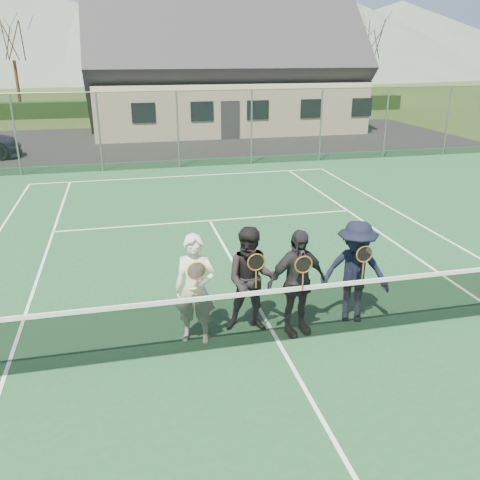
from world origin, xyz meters
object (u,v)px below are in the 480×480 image
Objects in this scene: tennis_net at (279,313)px; player_a at (195,289)px; player_c at (297,283)px; player_d at (355,272)px; player_b at (252,280)px; clubhouse at (224,59)px.

player_a reaches higher than tennis_net.
player_c is at bearing -4.45° from player_a.
player_a and player_c have the same top height.
player_a is at bearing 175.55° from player_c.
player_c is at bearing -170.65° from player_d.
player_b and player_d have the same top height.
player_b is at bearing 159.44° from player_c.
player_b is 0.73m from player_c.
player_c is (-3.64, -23.77, -3.07)m from clubhouse.
clubhouse is (4.00, 24.00, 3.45)m from tennis_net.
clubhouse reaches higher than player_a.
player_a is at bearing -178.85° from player_d.
player_c is at bearing 32.47° from tennis_net.
player_b is at bearing 123.14° from tennis_net.
clubhouse reaches higher than player_b.
player_d reaches higher than tennis_net.
player_d is at bearing 9.35° from player_c.
player_c and player_d have the same top height.
clubhouse is at bearing 80.54° from tennis_net.
player_b and player_c have the same top height.
clubhouse is 8.67× the size of player_d.
tennis_net is 6.49× the size of player_c.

